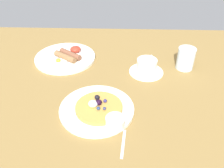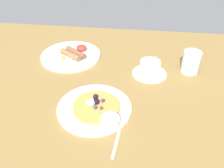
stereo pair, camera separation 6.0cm
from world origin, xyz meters
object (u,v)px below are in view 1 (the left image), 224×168
object	(u,v)px
coffee_saucer	(146,71)
water_glass	(186,58)
teaspoon	(121,162)
coffee_cup	(147,65)
pancake_plate	(97,109)
syrup_ramekin	(115,121)
breakfast_plate	(65,58)

from	to	relation	value
coffee_saucer	water_glass	bearing A→B (deg)	13.68
teaspoon	coffee_cup	bearing A→B (deg)	76.96
pancake_plate	syrup_ramekin	bearing A→B (deg)	-50.02
water_glass	breakfast_plate	bearing A→B (deg)	173.83
breakfast_plate	syrup_ramekin	bearing A→B (deg)	-60.27
syrup_ramekin	teaspoon	xyz separation A→B (cm)	(1.83, -12.25, -2.33)
pancake_plate	syrup_ramekin	size ratio (longest dim) A/B	4.20
syrup_ramekin	coffee_saucer	xyz separation A→B (cm)	(11.67, 30.36, -2.25)
pancake_plate	coffee_saucer	world-z (taller)	pancake_plate
pancake_plate	coffee_cup	distance (cm)	29.39
pancake_plate	coffee_cup	world-z (taller)	coffee_cup
coffee_cup	water_glass	world-z (taller)	water_glass
coffee_cup	teaspoon	xyz separation A→B (cm)	(-9.90, -42.74, -3.00)
water_glass	coffee_saucer	bearing A→B (deg)	-166.32
syrup_ramekin	coffee_cup	xyz separation A→B (cm)	(11.73, 30.50, 0.67)
coffee_saucer	teaspoon	xyz separation A→B (cm)	(-9.84, -42.61, -0.07)
syrup_ramekin	water_glass	size ratio (longest dim) A/B	0.65
breakfast_plate	pancake_plate	bearing A→B (deg)	-62.95
coffee_cup	teaspoon	bearing A→B (deg)	-103.04
pancake_plate	coffee_cup	xyz separation A→B (cm)	(17.87, 23.18, 2.68)
breakfast_plate	water_glass	world-z (taller)	water_glass
syrup_ramekin	coffee_cup	world-z (taller)	coffee_cup
breakfast_plate	water_glass	xyz separation A→B (cm)	(50.09, -5.41, 3.82)
coffee_saucer	water_glass	distance (cm)	16.75
breakfast_plate	coffee_cup	distance (cm)	35.65
syrup_ramekin	coffee_cup	size ratio (longest dim) A/B	0.56
syrup_ramekin	teaspoon	size ratio (longest dim) A/B	0.35
coffee_saucer	coffee_cup	distance (cm)	2.93
teaspoon	syrup_ramekin	bearing A→B (deg)	98.52
syrup_ramekin	teaspoon	bearing A→B (deg)	-81.48
pancake_plate	syrup_ramekin	world-z (taller)	syrup_ramekin
coffee_saucer	teaspoon	distance (cm)	43.73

